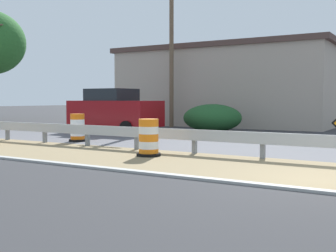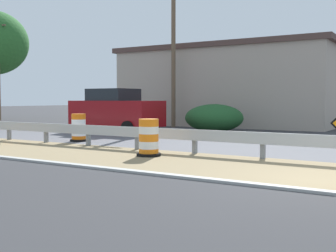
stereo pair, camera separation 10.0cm
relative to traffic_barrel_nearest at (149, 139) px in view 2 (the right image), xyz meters
name	(u,v)px [view 2 (the right image)]	position (x,y,z in m)	size (l,w,h in m)	color
traffic_barrel_nearest	(149,139)	(0.00, 0.00, 0.00)	(0.69, 0.69, 1.04)	orange
traffic_barrel_close	(79,129)	(2.09, 4.61, 0.00)	(0.65, 0.65, 1.04)	orange
car_trailing_near_lane	(116,111)	(6.19, 6.10, 0.57)	(2.24, 4.49, 2.07)	maroon
roadside_shop_near	(231,86)	(15.03, 4.07, 1.92)	(6.90, 13.17, 4.76)	#AD9E8E
utility_pole_near	(173,47)	(11.05, 5.84, 4.04)	(0.24, 1.80, 8.70)	brown
bush_roadside	(214,118)	(9.07, 2.34, 0.21)	(2.83, 2.83, 1.35)	#1E4C23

